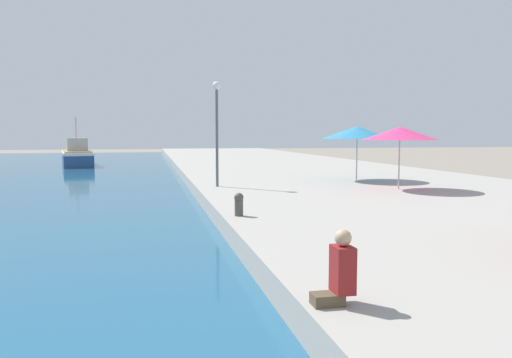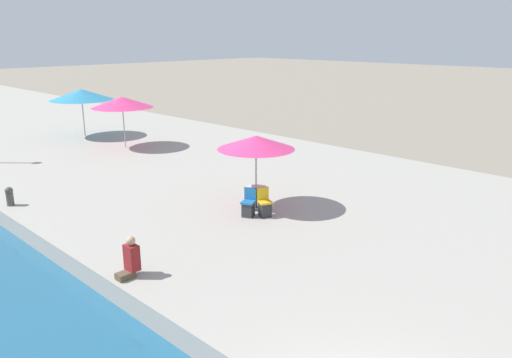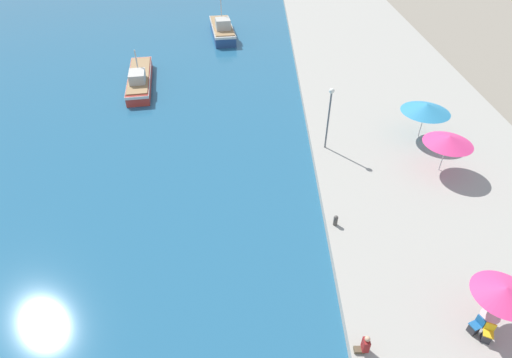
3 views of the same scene
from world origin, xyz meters
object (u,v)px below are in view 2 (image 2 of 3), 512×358
Objects in this scene: mooring_bollard at (10,196)px; cafe_chair_left at (265,206)px; cafe_umbrella_white at (122,102)px; cafe_table at (256,194)px; cafe_umbrella_pink at (256,142)px; person_at_quay at (130,259)px; cafe_chair_right at (249,207)px; cafe_umbrella_striped at (81,95)px.

cafe_chair_left is at bearing -52.56° from mooring_bollard.
cafe_chair_left is 8.72m from mooring_bollard.
cafe_umbrella_white is 3.40× the size of cafe_chair_left.
cafe_table is 0.88× the size of cafe_chair_left.
cafe_umbrella_pink reaches higher than cafe_table.
cafe_table is at bearing -100.36° from cafe_umbrella_white.
cafe_umbrella_white is 15.03m from person_at_quay.
cafe_table is (-2.11, -11.57, -1.79)m from cafe_umbrella_white.
cafe_chair_right is 4.98m from person_at_quay.
cafe_umbrella_pink reaches higher than cafe_chair_right.
cafe_umbrella_white is 3.40× the size of cafe_chair_right.
cafe_table is at bearing -90.00° from cafe_chair_right.
cafe_chair_left is at bearing -117.25° from cafe_umbrella_pink.
cafe_umbrella_striped is 3.82× the size of cafe_chair_right.
cafe_umbrella_striped reaches higher than cafe_chair_left.
cafe_umbrella_striped is at bearing -74.14° from cafe_chair_left.
cafe_table is (-2.07, -15.79, -1.84)m from cafe_umbrella_striped.
cafe_umbrella_striped reaches higher than cafe_chair_right.
cafe_umbrella_white reaches higher than person_at_quay.
cafe_umbrella_pink is 11.63m from cafe_umbrella_white.
cafe_umbrella_pink is 2.79× the size of cafe_chair_right.
person_at_quay is 1.56× the size of mooring_bollard.
cafe_chair_left is 0.52m from cafe_chair_right.
cafe_chair_right reaches higher than mooring_bollard.
mooring_bollard is (-7.71, -5.31, -1.98)m from cafe_umbrella_white.
cafe_chair_right is at bearing 10.67° from person_at_quay.
cafe_chair_left is (-0.40, -0.78, -1.91)m from cafe_umbrella_pink.
cafe_umbrella_striped is 3.40× the size of person_at_quay.
cafe_umbrella_pink is 2.79× the size of cafe_chair_left.
person_at_quay reaches higher than cafe_chair_right.
cafe_chair_right is (-0.66, -0.30, -0.21)m from cafe_table.
person_at_quay is (-5.26, -0.56, 0.13)m from cafe_chair_left.
mooring_bollard is at bearing -128.80° from cafe_umbrella_striped.
cafe_umbrella_striped is 5.31× the size of mooring_bollard.
mooring_bollard is at bearing 132.85° from cafe_umbrella_pink.
cafe_chair_left is at bearing 6.06° from person_at_quay.
cafe_table is 0.78× the size of person_at_quay.
cafe_umbrella_white is 11.90m from cafe_table.
cafe_umbrella_white reaches higher than mooring_bollard.
cafe_umbrella_striped is 16.03m from cafe_table.
mooring_bollard is at bearing -28.53° from cafe_chair_left.
person_at_quay is (-5.66, -1.34, -1.79)m from cafe_umbrella_pink.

